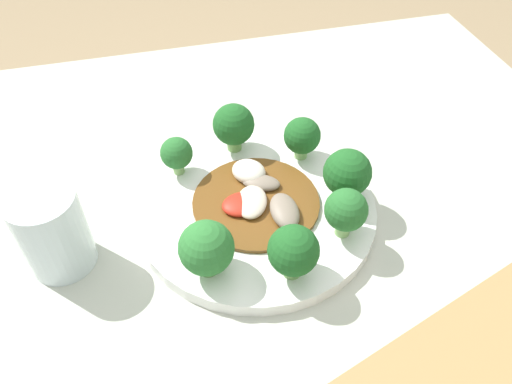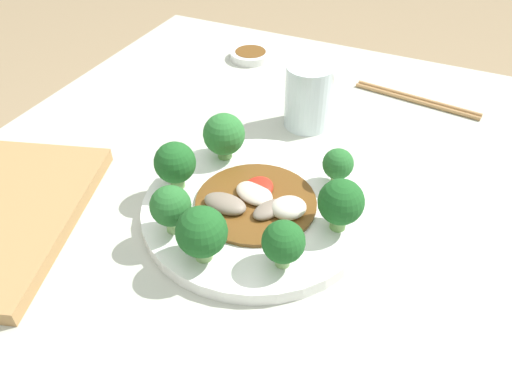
% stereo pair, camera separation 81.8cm
% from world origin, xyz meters
% --- Properties ---
extents(table, '(1.07, 0.90, 0.74)m').
position_xyz_m(table, '(0.00, 0.00, 0.37)').
color(table, '#B7BCAD').
rests_on(table, ground_plane).
extents(plate, '(0.30, 0.30, 0.02)m').
position_xyz_m(plate, '(-0.02, -0.02, 0.75)').
color(plate, white).
rests_on(plate, table).
extents(broccoli_southeast, '(0.04, 0.04, 0.05)m').
position_xyz_m(broccoli_southeast, '(0.07, -0.10, 0.79)').
color(broccoli_southeast, '#89B76B').
rests_on(broccoli_southeast, plate).
extents(broccoli_west, '(0.06, 0.06, 0.07)m').
position_xyz_m(broccoli_west, '(-0.13, -0.00, 0.80)').
color(broccoli_west, '#89B76B').
rests_on(broccoli_west, plate).
extents(broccoli_northeast, '(0.06, 0.06, 0.07)m').
position_xyz_m(broccoli_northeast, '(0.06, 0.07, 0.80)').
color(broccoli_northeast, '#70A356').
rests_on(broccoli_northeast, plate).
extents(broccoli_southwest, '(0.05, 0.05, 0.06)m').
position_xyz_m(broccoli_southwest, '(-0.10, -0.09, 0.79)').
color(broccoli_southwest, '#89B76B').
rests_on(broccoli_southwest, plate).
extents(broccoli_north, '(0.06, 0.06, 0.07)m').
position_xyz_m(broccoli_north, '(-0.03, 0.09, 0.80)').
color(broccoli_north, '#70A356').
rests_on(broccoli_north, plate).
extents(broccoli_northwest, '(0.05, 0.05, 0.06)m').
position_xyz_m(broccoli_northwest, '(-0.10, 0.06, 0.80)').
color(broccoli_northwest, '#89B76B').
rests_on(broccoli_northwest, plate).
extents(broccoli_south, '(0.06, 0.06, 0.07)m').
position_xyz_m(broccoli_south, '(-0.02, -0.12, 0.80)').
color(broccoli_south, '#7AAD5B').
rests_on(broccoli_south, plate).
extents(stirfry_center, '(0.16, 0.16, 0.02)m').
position_xyz_m(stirfry_center, '(-0.02, -0.02, 0.77)').
color(stirfry_center, brown).
rests_on(stirfry_center, plate).
extents(drinking_glass, '(0.07, 0.07, 0.10)m').
position_xyz_m(drinking_glass, '(0.21, -0.00, 0.79)').
color(drinking_glass, silver).
rests_on(drinking_glass, table).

